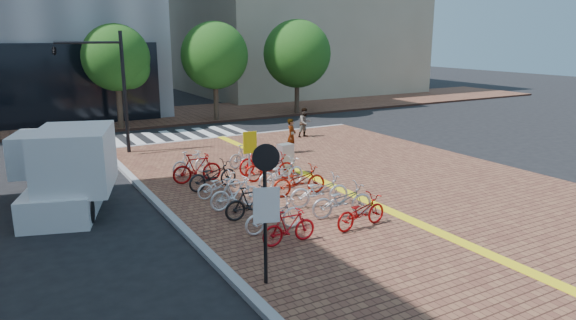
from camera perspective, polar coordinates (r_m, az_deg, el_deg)
ground at (r=16.45m, az=2.03°, el=-5.62°), size 120.00×120.00×0.00m
sidewalk at (r=14.86m, az=22.65°, el=-8.58°), size 14.00×34.00×0.15m
tactile_strip at (r=14.10m, az=20.14°, el=-9.21°), size 0.40×34.00×0.01m
kerb_west at (r=10.65m, az=-2.38°, el=-16.57°), size 0.25×34.00×0.15m
kerb_north at (r=28.08m, az=-5.62°, el=2.63°), size 14.00×0.25×0.15m
far_sidewalk at (r=35.57m, az=-16.05°, el=4.50°), size 70.00×8.00×0.15m
crosswalk at (r=29.06m, az=-11.74°, el=2.64°), size 7.50×4.00×0.01m
street_trees at (r=33.41m, az=-6.43°, el=11.33°), size 16.20×4.60×6.35m
bike_0 at (r=13.39m, az=0.11°, el=-7.44°), size 1.55×0.45×0.93m
bike_1 at (r=14.21m, az=-1.62°, el=-6.15°), size 1.79×0.68×0.93m
bike_2 at (r=15.20m, az=-4.11°, el=-4.72°), size 1.67×0.53×1.00m
bike_3 at (r=16.07m, az=-5.87°, el=-3.67°), size 1.72×0.52×1.03m
bike_4 at (r=17.31m, az=-7.61°, el=-2.75°), size 1.65×0.66×0.85m
bike_5 at (r=18.24m, az=-8.36°, el=-1.69°), size 1.97×0.95×0.99m
bike_6 at (r=19.11m, az=-10.08°, el=-0.89°), size 1.85×0.66×1.09m
bike_7 at (r=20.27m, az=-10.74°, el=-0.28°), size 1.64×0.71×0.95m
bike_8 at (r=14.61m, az=8.11°, el=-5.72°), size 1.83×0.83×0.93m
bike_9 at (r=15.38m, az=6.02°, el=-4.49°), size 2.02×0.99×1.02m
bike_10 at (r=16.24m, az=3.50°, el=-3.43°), size 2.05×1.07×1.03m
bike_11 at (r=17.36m, az=1.25°, el=-2.31°), size 1.97×0.84×1.01m
bike_12 at (r=18.19m, az=-0.78°, el=-1.48°), size 2.10×1.04×1.05m
bike_13 at (r=19.11m, az=-2.02°, el=-0.79°), size 2.02×0.97×1.02m
bike_14 at (r=20.03m, az=-3.27°, el=-0.00°), size 1.90×0.82×1.10m
bike_15 at (r=21.10m, az=-4.75°, el=0.49°), size 1.66×0.76×0.96m
pedestrian_a at (r=23.56m, az=0.39°, el=2.70°), size 0.69×0.66×1.59m
pedestrian_b at (r=27.31m, az=1.89°, el=4.19°), size 0.81×0.66×1.56m
utility_box at (r=19.86m, az=-0.29°, el=0.07°), size 0.60×0.47×1.22m
yellow_sign at (r=18.83m, az=-4.29°, el=1.45°), size 0.51×0.16×1.88m
notice_sign at (r=10.81m, az=-2.48°, el=-4.17°), size 0.56×0.22×3.14m
traffic_light_pole at (r=24.21m, az=-20.84°, el=9.27°), size 2.95×1.14×5.48m
box_truck at (r=17.74m, az=-23.57°, el=-1.06°), size 3.31×5.05×2.70m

